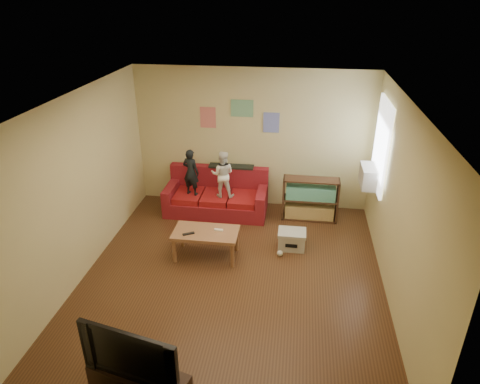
# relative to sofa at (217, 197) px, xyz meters

# --- Properties ---
(room_shell) EXTENTS (4.52, 5.02, 2.72)m
(room_shell) POSITION_rel_sofa_xyz_m (0.63, -2.07, 1.06)
(room_shell) COLOR #51301A
(room_shell) RESTS_ON ground
(sofa) EXTENTS (1.94, 0.89, 0.85)m
(sofa) POSITION_rel_sofa_xyz_m (0.00, 0.00, 0.00)
(sofa) COLOR maroon
(sofa) RESTS_ON ground
(child_a) EXTENTS (0.38, 0.30, 0.90)m
(child_a) POSITION_rel_sofa_xyz_m (-0.45, -0.17, 0.57)
(child_a) COLOR black
(child_a) RESTS_ON sofa
(child_b) EXTENTS (0.44, 0.35, 0.89)m
(child_b) POSITION_rel_sofa_xyz_m (0.15, -0.17, 0.57)
(child_b) COLOR white
(child_b) RESTS_ON sofa
(coffee_table) EXTENTS (1.04, 0.57, 0.47)m
(coffee_table) POSITION_rel_sofa_xyz_m (0.12, -1.58, 0.11)
(coffee_table) COLOR #986542
(coffee_table) RESTS_ON ground
(remote) EXTENTS (0.19, 0.13, 0.02)m
(remote) POSITION_rel_sofa_xyz_m (-0.13, -1.70, 0.19)
(remote) COLOR black
(remote) RESTS_ON coffee_table
(game_controller) EXTENTS (0.14, 0.05, 0.03)m
(game_controller) POSITION_rel_sofa_xyz_m (0.32, -1.53, 0.20)
(game_controller) COLOR white
(game_controller) RESTS_ON coffee_table
(bookshelf) EXTENTS (1.03, 0.31, 0.82)m
(bookshelf) POSITION_rel_sofa_xyz_m (1.78, -0.08, 0.08)
(bookshelf) COLOR #462C1B
(bookshelf) RESTS_ON ground
(window) EXTENTS (0.04, 1.08, 1.48)m
(window) POSITION_rel_sofa_xyz_m (2.85, -0.42, 1.35)
(window) COLOR white
(window) RESTS_ON room_shell
(ac_unit) EXTENTS (0.28, 0.55, 0.35)m
(ac_unit) POSITION_rel_sofa_xyz_m (2.73, -0.42, 0.79)
(ac_unit) COLOR #B7B2A3
(ac_unit) RESTS_ON window
(artwork_left) EXTENTS (0.30, 0.01, 0.40)m
(artwork_left) POSITION_rel_sofa_xyz_m (-0.22, 0.42, 1.46)
(artwork_left) COLOR #D87266
(artwork_left) RESTS_ON room_shell
(artwork_center) EXTENTS (0.42, 0.01, 0.32)m
(artwork_center) POSITION_rel_sofa_xyz_m (0.43, 0.42, 1.66)
(artwork_center) COLOR #72B27F
(artwork_center) RESTS_ON room_shell
(artwork_right) EXTENTS (0.30, 0.01, 0.38)m
(artwork_right) POSITION_rel_sofa_xyz_m (0.98, 0.42, 1.41)
(artwork_right) COLOR #727FCC
(artwork_right) RESTS_ON room_shell
(file_box) EXTENTS (0.46, 0.35, 0.32)m
(file_box) POSITION_rel_sofa_xyz_m (1.49, -1.14, -0.12)
(file_box) COLOR beige
(file_box) RESTS_ON ground
(television) EXTENTS (1.10, 0.38, 0.63)m
(television) POSITION_rel_sofa_xyz_m (-0.01, -4.32, 0.44)
(television) COLOR black
(television) RESTS_ON tv_stand
(tissue) EXTENTS (0.12, 0.12, 0.10)m
(tissue) POSITION_rel_sofa_xyz_m (1.31, -1.41, -0.24)
(tissue) COLOR beige
(tissue) RESTS_ON ground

